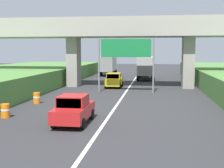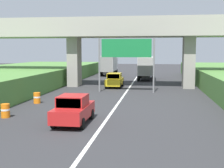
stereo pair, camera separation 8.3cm
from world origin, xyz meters
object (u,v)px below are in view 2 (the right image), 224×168
truck_white (109,64)px  car_red (73,109)px  construction_barrel_2 (5,111)px  car_yellow (114,80)px  construction_barrel_3 (37,98)px  truck_black (146,67)px  overhead_highway_sign (126,52)px

truck_white → car_red: truck_white is taller
car_red → construction_barrel_2: car_red is taller
truck_white → construction_barrel_2: bearing=-92.5°
car_yellow → construction_barrel_3: car_yellow is taller
truck_black → car_yellow: bearing=-108.3°
truck_white → truck_black: bearing=-47.3°
car_red → truck_black: bearing=83.1°
truck_white → truck_black: same height
overhead_highway_sign → truck_black: bearing=83.4°
truck_white → car_yellow: (3.30, -17.70, -1.08)m
overhead_highway_sign → truck_black: 14.70m
construction_barrel_2 → overhead_highway_sign: bearing=63.8°
overhead_highway_sign → construction_barrel_2: size_ratio=6.53×
overhead_highway_sign → car_red: bearing=-97.1°
truck_black → car_red: (-3.47, -28.84, -1.08)m
truck_black → construction_barrel_3: 23.89m
car_yellow → construction_barrel_3: 12.91m
construction_barrel_2 → car_yellow: bearing=74.5°
overhead_highway_sign → car_red: 14.91m
car_yellow → construction_barrel_2: size_ratio=4.56×
truck_black → car_yellow: size_ratio=1.78×
truck_black → car_yellow: 11.01m
truck_white → construction_barrel_2: truck_white is taller
car_red → construction_barrel_3: (-4.86, 6.50, -0.40)m
truck_white → car_red: (3.28, -36.15, -1.08)m
truck_white → car_red: size_ratio=1.78×
overhead_highway_sign → construction_barrel_3: bearing=-130.0°
truck_black → car_yellow: (-3.45, -10.40, -1.08)m
car_red → construction_barrel_2: (-4.82, 1.00, -0.40)m
overhead_highway_sign → construction_barrel_2: overhead_highway_sign is taller
truck_black → construction_barrel_3: size_ratio=8.11×
construction_barrel_2 → truck_black: bearing=73.4°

